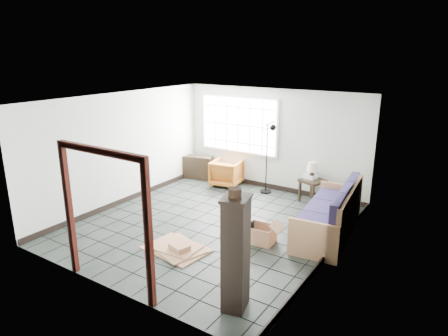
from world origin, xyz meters
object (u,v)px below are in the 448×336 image
Objects in this scene: side_table at (313,184)px; tall_shelf at (236,253)px; armchair at (227,172)px; futon_sofa at (332,217)px.

tall_shelf reaches higher than side_table.
tall_shelf is (0.62, -4.49, 0.38)m from side_table.
armchair is 0.46× the size of tall_shelf.
tall_shelf is at bearing -82.16° from side_table.
futon_sofa is at bearing -56.69° from side_table.
futon_sofa is 3.05m from tall_shelf.
tall_shelf reaches higher than futon_sofa.
side_table is at bearing 82.94° from tall_shelf.
futon_sofa reaches higher than armchair.
futon_sofa is 1.45× the size of tall_shelf.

